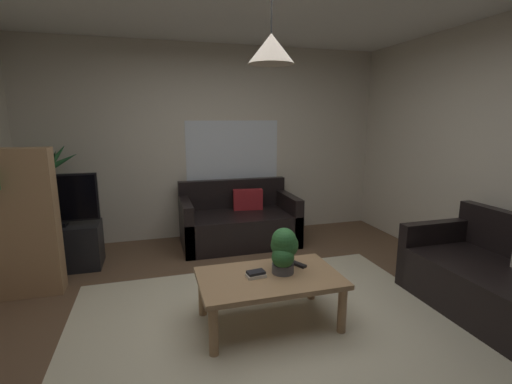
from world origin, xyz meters
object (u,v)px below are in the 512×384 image
potted_palm_corner (47,202)px  couch_right_side (500,285)px  couch_under_window (239,223)px  bookshelf_corner (15,223)px  book_on_table_1 (256,272)px  potted_plant_on_table (284,248)px  pendant_lamp (271,49)px  coffee_table (269,283)px  tv (52,200)px  remote_on_table_0 (298,264)px  book_on_table_0 (256,275)px  tv_stand (58,247)px

potted_palm_corner → couch_right_side: bearing=-32.8°
couch_under_window → bookshelf_corner: bookshelf_corner is taller
book_on_table_1 → potted_plant_on_table: potted_plant_on_table is taller
bookshelf_corner → pendant_lamp: (2.10, -1.12, 1.43)m
coffee_table → couch_right_side: bearing=-12.4°
pendant_lamp → book_on_table_1: bearing=174.9°
couch_under_window → potted_palm_corner: size_ratio=1.07×
couch_under_window → tv: size_ratio=1.61×
couch_under_window → potted_palm_corner: 2.35m
remote_on_table_0 → tv: 2.72m
couch_under_window → tv: tv is taller
couch_right_side → book_on_table_0: (-2.04, 0.43, 0.16)m
book_on_table_1 → pendant_lamp: pendant_lamp is taller
couch_right_side → tv_stand: size_ratio=1.67×
book_on_table_1 → bookshelf_corner: 2.29m
potted_plant_on_table → tv_stand: (-2.05, 1.66, -0.37)m
tv → coffee_table: bearing=-41.2°
couch_under_window → book_on_table_1: size_ratio=10.79×
book_on_table_1 → potted_plant_on_table: 0.30m
couch_under_window → couch_right_side: bearing=-54.4°
couch_right_side → potted_plant_on_table: (-1.79, 0.46, 0.35)m
tv_stand → potted_palm_corner: 0.66m
couch_right_side → tv: (-3.84, 2.10, 0.52)m
bookshelf_corner → book_on_table_1: bearing=-29.1°
book_on_table_0 → potted_plant_on_table: (0.25, 0.03, 0.19)m
tv_stand → book_on_table_0: bearing=-43.2°
book_on_table_0 → tv: size_ratio=0.16×
coffee_table → tv: size_ratio=1.22×
remote_on_table_0 → bookshelf_corner: bearing=131.2°
couch_right_side → tv: bearing=-118.7°
book_on_table_0 → bookshelf_corner: bookshelf_corner is taller
book_on_table_0 → tv: bearing=137.2°
coffee_table → pendant_lamp: pendant_lamp is taller
tv → couch_right_side: bearing=-28.7°
couch_right_side → coffee_table: 1.97m
potted_palm_corner → potted_plant_on_table: bearing=-43.8°
book_on_table_0 → potted_plant_on_table: potted_plant_on_table is taller
potted_plant_on_table → book_on_table_1: bearing=-173.6°
couch_under_window → remote_on_table_0: couch_under_window is taller
couch_right_side → pendant_lamp: pendant_lamp is taller
coffee_table → tv_stand: (-1.91, 1.70, -0.11)m
potted_plant_on_table → pendant_lamp: pendant_lamp is taller
couch_under_window → remote_on_table_0: (0.09, -1.84, 0.15)m
coffee_table → remote_on_table_0: (0.30, 0.13, 0.07)m
bookshelf_corner → couch_under_window: bearing=20.1°
tv_stand → potted_palm_corner: potted_palm_corner is taller
bookshelf_corner → tv_stand: bearing=72.3°
couch_under_window → bookshelf_corner: bearing=-159.9°
couch_under_window → coffee_table: size_ratio=1.32×
coffee_table → book_on_table_1: size_ratio=8.14×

